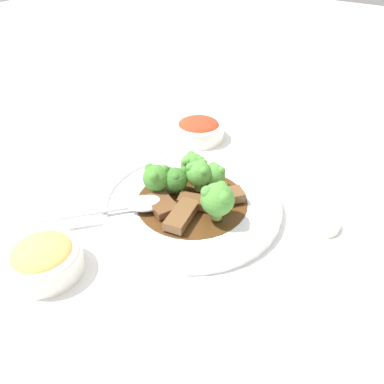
{
  "coord_description": "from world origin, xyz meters",
  "views": [
    {
      "loc": [
        -0.31,
        0.39,
        0.4
      ],
      "look_at": [
        0.0,
        0.0,
        0.03
      ],
      "focal_mm": 35.0,
      "sensor_mm": 36.0,
      "label": 1
    }
  ],
  "objects_px": {
    "beef_strip_1": "(197,202)",
    "broccoli_floret_3": "(177,178)",
    "broccoli_floret_1": "(218,199)",
    "sauce_dish": "(320,223)",
    "beef_strip_3": "(182,215)",
    "beef_strip_2": "(161,204)",
    "broccoli_floret_5": "(193,164)",
    "serving_spoon": "(139,204)",
    "side_bowl_kimchi": "(199,129)",
    "main_plate": "(192,203)",
    "broccoli_floret_4": "(199,173)",
    "side_bowl_appetizer": "(44,258)",
    "beef_strip_0": "(227,196)",
    "broccoli_floret_0": "(156,177)",
    "broccoli_floret_2": "(214,175)"
  },
  "relations": [
    {
      "from": "beef_strip_2",
      "to": "broccoli_floret_3",
      "type": "height_order",
      "value": "broccoli_floret_3"
    },
    {
      "from": "main_plate",
      "to": "side_bowl_appetizer",
      "type": "relative_size",
      "value": 2.93
    },
    {
      "from": "beef_strip_1",
      "to": "side_bowl_appetizer",
      "type": "relative_size",
      "value": 0.66
    },
    {
      "from": "beef_strip_2",
      "to": "broccoli_floret_5",
      "type": "relative_size",
      "value": 1.46
    },
    {
      "from": "broccoli_floret_3",
      "to": "broccoli_floret_5",
      "type": "relative_size",
      "value": 0.97
    },
    {
      "from": "beef_strip_1",
      "to": "broccoli_floret_3",
      "type": "height_order",
      "value": "broccoli_floret_3"
    },
    {
      "from": "beef_strip_1",
      "to": "broccoli_floret_4",
      "type": "xyz_separation_m",
      "value": [
        0.02,
        -0.04,
        0.03
      ]
    },
    {
      "from": "main_plate",
      "to": "beef_strip_3",
      "type": "relative_size",
      "value": 3.9
    },
    {
      "from": "broccoli_floret_0",
      "to": "side_bowl_kimchi",
      "type": "xyz_separation_m",
      "value": [
        0.08,
        -0.22,
        -0.03
      ]
    },
    {
      "from": "broccoli_floret_4",
      "to": "sauce_dish",
      "type": "relative_size",
      "value": 0.91
    },
    {
      "from": "broccoli_floret_5",
      "to": "serving_spoon",
      "type": "xyz_separation_m",
      "value": [
        0.01,
        0.13,
        -0.02
      ]
    },
    {
      "from": "beef_strip_2",
      "to": "broccoli_floret_2",
      "type": "xyz_separation_m",
      "value": [
        -0.03,
        -0.1,
        0.02
      ]
    },
    {
      "from": "beef_strip_1",
      "to": "broccoli_floret_4",
      "type": "bearing_deg",
      "value": -56.07
    },
    {
      "from": "beef_strip_3",
      "to": "broccoli_floret_3",
      "type": "height_order",
      "value": "broccoli_floret_3"
    },
    {
      "from": "broccoli_floret_4",
      "to": "serving_spoon",
      "type": "relative_size",
      "value": 0.33
    },
    {
      "from": "broccoli_floret_5",
      "to": "side_bowl_appetizer",
      "type": "bearing_deg",
      "value": 83.82
    },
    {
      "from": "side_bowl_kimchi",
      "to": "serving_spoon",
      "type": "bearing_deg",
      "value": 107.54
    },
    {
      "from": "side_bowl_kimchi",
      "to": "broccoli_floret_5",
      "type": "bearing_deg",
      "value": 123.64
    },
    {
      "from": "beef_strip_0",
      "to": "broccoli_floret_3",
      "type": "xyz_separation_m",
      "value": [
        0.08,
        0.03,
        0.02
      ]
    },
    {
      "from": "serving_spoon",
      "to": "side_bowl_kimchi",
      "type": "relative_size",
      "value": 1.53
    },
    {
      "from": "beef_strip_0",
      "to": "beef_strip_2",
      "type": "height_order",
      "value": "beef_strip_0"
    },
    {
      "from": "broccoli_floret_0",
      "to": "side_bowl_appetizer",
      "type": "relative_size",
      "value": 0.5
    },
    {
      "from": "beef_strip_3",
      "to": "broccoli_floret_5",
      "type": "bearing_deg",
      "value": -59.87
    },
    {
      "from": "beef_strip_1",
      "to": "beef_strip_3",
      "type": "distance_m",
      "value": 0.04
    },
    {
      "from": "beef_strip_3",
      "to": "broccoli_floret_3",
      "type": "distance_m",
      "value": 0.08
    },
    {
      "from": "broccoli_floret_3",
      "to": "sauce_dish",
      "type": "xyz_separation_m",
      "value": [
        -0.23,
        -0.09,
        -0.04
      ]
    },
    {
      "from": "main_plate",
      "to": "broccoli_floret_0",
      "type": "relative_size",
      "value": 5.82
    },
    {
      "from": "broccoli_floret_5",
      "to": "broccoli_floret_2",
      "type": "bearing_deg",
      "value": 175.43
    },
    {
      "from": "beef_strip_2",
      "to": "broccoli_floret_3",
      "type": "relative_size",
      "value": 1.5
    },
    {
      "from": "main_plate",
      "to": "broccoli_floret_1",
      "type": "xyz_separation_m",
      "value": [
        -0.06,
        0.01,
        0.05
      ]
    },
    {
      "from": "broccoli_floret_5",
      "to": "beef_strip_0",
      "type": "bearing_deg",
      "value": 167.74
    },
    {
      "from": "broccoli_floret_2",
      "to": "sauce_dish",
      "type": "xyz_separation_m",
      "value": [
        -0.18,
        -0.04,
        -0.04
      ]
    },
    {
      "from": "broccoli_floret_5",
      "to": "serving_spoon",
      "type": "bearing_deg",
      "value": 84.32
    },
    {
      "from": "broccoli_floret_1",
      "to": "sauce_dish",
      "type": "distance_m",
      "value": 0.17
    },
    {
      "from": "main_plate",
      "to": "beef_strip_1",
      "type": "xyz_separation_m",
      "value": [
        -0.02,
        0.01,
        0.02
      ]
    },
    {
      "from": "broccoli_floret_1",
      "to": "sauce_dish",
      "type": "relative_size",
      "value": 1.02
    },
    {
      "from": "broccoli_floret_3",
      "to": "side_bowl_appetizer",
      "type": "height_order",
      "value": "broccoli_floret_3"
    },
    {
      "from": "beef_strip_3",
      "to": "sauce_dish",
      "type": "xyz_separation_m",
      "value": [
        -0.17,
        -0.14,
        -0.02
      ]
    },
    {
      "from": "sauce_dish",
      "to": "main_plate",
      "type": "bearing_deg",
      "value": 25.75
    },
    {
      "from": "beef_strip_1",
      "to": "beef_strip_3",
      "type": "height_order",
      "value": "same"
    },
    {
      "from": "beef_strip_2",
      "to": "broccoli_floret_3",
      "type": "xyz_separation_m",
      "value": [
        0.01,
        -0.05,
        0.02
      ]
    },
    {
      "from": "broccoli_floret_3",
      "to": "serving_spoon",
      "type": "relative_size",
      "value": 0.27
    },
    {
      "from": "broccoli_floret_2",
      "to": "side_bowl_appetizer",
      "type": "bearing_deg",
      "value": 74.2
    },
    {
      "from": "broccoli_floret_0",
      "to": "broccoli_floret_3",
      "type": "height_order",
      "value": "broccoli_floret_0"
    },
    {
      "from": "broccoli_floret_3",
      "to": "broccoli_floret_4",
      "type": "bearing_deg",
      "value": -140.88
    },
    {
      "from": "beef_strip_0",
      "to": "broccoli_floret_0",
      "type": "relative_size",
      "value": 1.22
    },
    {
      "from": "beef_strip_0",
      "to": "broccoli_floret_1",
      "type": "distance_m",
      "value": 0.06
    },
    {
      "from": "side_bowl_appetizer",
      "to": "beef_strip_0",
      "type": "bearing_deg",
      "value": -113.82
    },
    {
      "from": "broccoli_floret_3",
      "to": "side_bowl_kimchi",
      "type": "bearing_deg",
      "value": -62.26
    },
    {
      "from": "broccoli_floret_2",
      "to": "broccoli_floret_5",
      "type": "xyz_separation_m",
      "value": [
        0.05,
        -0.0,
        -0.0
      ]
    }
  ]
}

